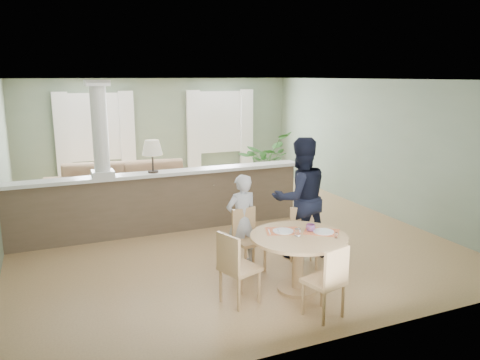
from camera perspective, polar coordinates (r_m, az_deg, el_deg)
name	(u,v)px	position (r m, az deg, el deg)	size (l,w,h in m)	color
ground	(214,229)	(8.69, -3.15, -5.95)	(8.00, 8.00, 0.00)	tan
room_shell	(200,127)	(8.87, -4.86, 6.41)	(7.02, 8.02, 2.71)	gray
pony_wall	(158,194)	(8.41, -10.01, -1.74)	(5.32, 0.38, 2.70)	brown
sofa	(125,188)	(9.99, -13.84, -0.95)	(3.31, 1.30, 0.97)	#8A6C4B
houseplant	(264,163)	(11.19, 2.99, 2.11)	(1.31, 1.13, 1.45)	#326729
dining_table	(299,247)	(6.16, 7.19, -8.06)	(1.25, 1.25, 0.86)	tan
chair_far_boy	(247,236)	(6.85, 0.90, -6.83)	(0.44, 0.44, 0.88)	tan
chair_far_man	(303,234)	(7.05, 7.71, -6.53)	(0.48, 0.48, 0.85)	tan
chair_near	(328,279)	(5.56, 10.73, -11.76)	(0.49, 0.49, 0.89)	tan
chair_side	(235,265)	(5.79, -0.56, -10.35)	(0.53, 0.53, 0.92)	tan
child_person	(242,220)	(6.92, 0.20, -4.88)	(0.50, 0.33, 1.37)	#ABAAB0
man_person	(300,198)	(7.22, 7.35, -2.18)	(0.91, 0.71, 1.87)	black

